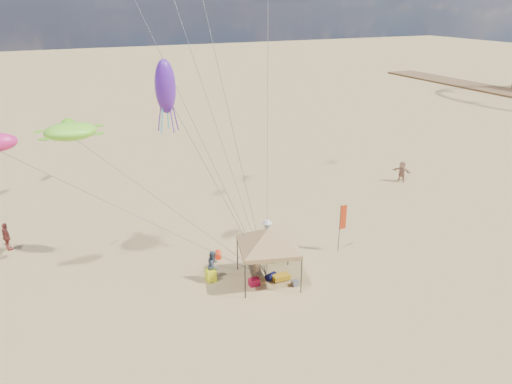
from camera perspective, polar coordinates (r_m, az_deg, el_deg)
ground at (r=26.58m, az=2.73°, el=-10.23°), size 280.00×280.00×0.00m
canopy_tent at (r=25.14m, az=1.44°, el=-4.45°), size 5.59×5.59×3.57m
feather_flag at (r=29.00m, az=9.96°, el=-3.24°), size 0.46×0.06×2.97m
cooler_red at (r=26.08m, az=-0.22°, el=-10.39°), size 0.54×0.38×0.38m
cooler_blue at (r=30.29m, az=3.50°, el=-5.59°), size 0.54×0.38×0.38m
bag_navy at (r=26.59m, az=1.77°, el=-9.74°), size 0.69×0.54×0.36m
bag_orange at (r=28.71m, az=-4.42°, el=-7.27°), size 0.54×0.69×0.36m
chair_green at (r=28.26m, az=2.05°, el=-7.33°), size 0.50×0.50×0.70m
chair_yellow at (r=26.48m, az=-5.26°, el=-9.56°), size 0.50×0.50×0.70m
crate_grey at (r=26.17m, az=4.58°, el=-10.47°), size 0.34×0.30×0.28m
beach_cart at (r=26.52m, az=2.92°, el=-9.80°), size 0.90×0.50×0.24m
person_near_a at (r=26.39m, az=0.08°, el=-8.34°), size 0.72×0.60×1.68m
person_near_b at (r=26.31m, az=-4.94°, el=-8.49°), size 1.04×1.05×1.71m
person_near_c at (r=29.74m, az=1.27°, el=-4.71°), size 1.20×0.87×1.67m
person_far_a at (r=32.64m, az=-26.94°, el=-4.65°), size 0.78×1.11×1.75m
person_far_c at (r=41.76m, az=16.54°, el=2.30°), size 1.23×1.63×1.71m
turtle_kite at (r=26.63m, az=-20.68°, el=6.59°), size 2.67×2.17×0.87m
squid_kite at (r=25.40m, az=-10.47°, el=11.94°), size 1.22×1.22×2.70m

